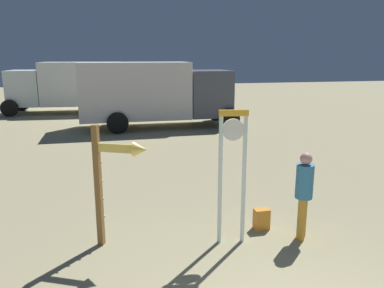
{
  "coord_description": "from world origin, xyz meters",
  "views": [
    {
      "loc": [
        -1.85,
        -2.92,
        3.19
      ],
      "look_at": [
        0.08,
        5.36,
        1.2
      ],
      "focal_mm": 35.39,
      "sensor_mm": 36.0,
      "label": 1
    }
  ],
  "objects_px": {
    "standing_clock": "(232,164)",
    "box_truck_near": "(153,92)",
    "box_truck_far": "(69,85)",
    "person_near_clock": "(304,191)",
    "arrow_sign": "(115,169)",
    "backpack": "(261,219)"
  },
  "relations": [
    {
      "from": "standing_clock",
      "to": "person_near_clock",
      "type": "xyz_separation_m",
      "value": [
        1.27,
        -0.16,
        -0.53
      ]
    },
    {
      "from": "person_near_clock",
      "to": "box_truck_near",
      "type": "height_order",
      "value": "box_truck_near"
    },
    {
      "from": "backpack",
      "to": "box_truck_near",
      "type": "bearing_deg",
      "value": 93.07
    },
    {
      "from": "standing_clock",
      "to": "box_truck_near",
      "type": "bearing_deg",
      "value": 89.29
    },
    {
      "from": "backpack",
      "to": "person_near_clock",
      "type": "bearing_deg",
      "value": -42.67
    },
    {
      "from": "arrow_sign",
      "to": "person_near_clock",
      "type": "relative_size",
      "value": 1.33
    },
    {
      "from": "arrow_sign",
      "to": "backpack",
      "type": "xyz_separation_m",
      "value": [
        2.66,
        0.08,
        -1.18
      ]
    },
    {
      "from": "box_truck_near",
      "to": "box_truck_far",
      "type": "bearing_deg",
      "value": 125.63
    },
    {
      "from": "arrow_sign",
      "to": "backpack",
      "type": "bearing_deg",
      "value": 1.68
    },
    {
      "from": "box_truck_near",
      "to": "box_truck_far",
      "type": "height_order",
      "value": "box_truck_near"
    },
    {
      "from": "backpack",
      "to": "box_truck_far",
      "type": "xyz_separation_m",
      "value": [
        -4.66,
        16.59,
        1.37
      ]
    },
    {
      "from": "person_near_clock",
      "to": "backpack",
      "type": "bearing_deg",
      "value": 137.33
    },
    {
      "from": "standing_clock",
      "to": "person_near_clock",
      "type": "bearing_deg",
      "value": -6.99
    },
    {
      "from": "box_truck_far",
      "to": "person_near_clock",
      "type": "bearing_deg",
      "value": -73.07
    },
    {
      "from": "arrow_sign",
      "to": "box_truck_near",
      "type": "xyz_separation_m",
      "value": [
        2.07,
        10.99,
        0.24
      ]
    },
    {
      "from": "standing_clock",
      "to": "arrow_sign",
      "type": "xyz_separation_m",
      "value": [
        -1.93,
        0.27,
        -0.04
      ]
    },
    {
      "from": "arrow_sign",
      "to": "box_truck_near",
      "type": "bearing_deg",
      "value": 79.34
    },
    {
      "from": "standing_clock",
      "to": "arrow_sign",
      "type": "bearing_deg",
      "value": 172.0
    },
    {
      "from": "box_truck_near",
      "to": "backpack",
      "type": "bearing_deg",
      "value": -86.93
    },
    {
      "from": "arrow_sign",
      "to": "box_truck_far",
      "type": "distance_m",
      "value": 16.79
    },
    {
      "from": "backpack",
      "to": "box_truck_far",
      "type": "height_order",
      "value": "box_truck_far"
    },
    {
      "from": "arrow_sign",
      "to": "backpack",
      "type": "relative_size",
      "value": 5.34
    }
  ]
}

